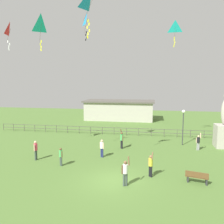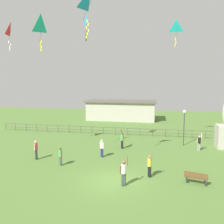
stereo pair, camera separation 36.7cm
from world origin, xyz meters
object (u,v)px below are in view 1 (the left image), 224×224
person_6 (151,164)px  kite_1 (175,27)px  person_4 (198,141)px  kite_0 (87,19)px  lamppost (183,119)px  park_bench (197,177)px  person_0 (36,149)px  statue_monument (224,131)px  person_2 (122,139)px  person_5 (125,171)px  kite_2 (10,29)px  kite_4 (92,1)px  person_3 (102,147)px  person_1 (61,155)px  kite_3 (41,24)px

person_6 → kite_1: kite_1 is taller
person_4 → kite_0: 15.94m
lamppost → park_bench: bearing=-91.0°
person_4 → kite_0: kite_0 is taller
person_0 → statue_monument: bearing=22.1°
person_2 → kite_1: (5.20, 3.26, 11.54)m
person_5 → kite_0: size_ratio=0.75×
kite_2 → person_0: bearing=-21.7°
park_bench → kite_1: (-0.92, 10.68, 12.09)m
person_4 → kite_2: 20.45m
statue_monument → kite_4: 18.21m
park_bench → person_3: size_ratio=0.95×
park_bench → person_1: person_1 is taller
kite_1 → kite_2: (-14.56, -7.09, -1.19)m
kite_0 → kite_1: size_ratio=0.97×
park_bench → person_1: (-10.37, 1.64, 0.40)m
park_bench → kite_2: kite_2 is taller
person_3 → kite_3: size_ratio=0.60×
person_3 → person_1: bearing=-136.3°
person_3 → park_bench: bearing=-30.1°
person_2 → person_4: bearing=5.2°
kite_0 → person_6: bearing=-41.7°
statue_monument → person_0: 18.82m
person_5 → person_2: bearing=99.0°
person_2 → kite_3: kite_3 is taller
person_4 → person_5: bearing=-123.9°
kite_3 → kite_4: kite_4 is taller
person_0 → kite_1: size_ratio=0.62×
person_3 → kite_4: bearing=-86.8°
statue_monument → park_bench: 10.71m
kite_0 → kite_3: size_ratio=0.97×
person_6 → park_bench: bearing=-11.0°
person_3 → person_6: person_6 is taller
lamppost → person_5: bearing=-114.1°
person_4 → person_5: size_ratio=0.88×
person_6 → person_3: bearing=139.6°
person_0 → person_4: 15.58m
person_3 → kite_1: bearing=43.8°
person_3 → person_6: (4.41, -3.75, 0.01)m
kite_3 → person_1: bearing=-13.5°
kite_1 → kite_2: 16.24m
person_3 → kite_3: (-4.28, -2.38, 10.37)m
person_2 → kite_1: bearing=32.1°
statue_monument → park_bench: size_ratio=3.62×
statue_monument → person_2: (-10.45, -2.29, -0.75)m
person_0 → kite_3: size_ratio=0.62×
person_6 → kite_2: 16.43m
kite_1 → kite_3: kite_1 is taller
statue_monument → kite_1: kite_1 is taller
person_5 → person_6: bearing=47.8°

